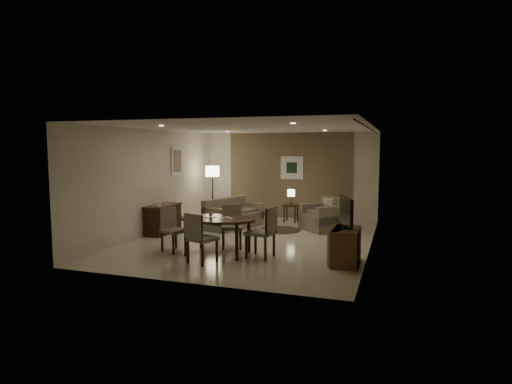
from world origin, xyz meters
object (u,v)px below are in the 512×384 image
(chair_far, at_px, (232,227))
(armchair, at_px, (323,214))
(chair_left, at_px, (174,230))
(chair_right, at_px, (260,232))
(dining_table, at_px, (218,236))
(chair_near, at_px, (202,238))
(side_table, at_px, (291,213))
(floor_lamp, at_px, (213,193))
(sofa, at_px, (234,213))
(tv_cabinet, at_px, (346,246))
(console_desk, at_px, (163,219))

(chair_far, height_order, armchair, chair_far)
(chair_left, distance_m, chair_right, 1.91)
(dining_table, distance_m, chair_near, 0.73)
(armchair, bearing_deg, chair_near, -67.09)
(dining_table, height_order, chair_near, chair_near)
(chair_far, height_order, side_table, chair_far)
(chair_far, height_order, floor_lamp, floor_lamp)
(chair_left, bearing_deg, sofa, 18.00)
(sofa, bearing_deg, dining_table, -146.18)
(tv_cabinet, distance_m, dining_table, 2.66)
(tv_cabinet, distance_m, chair_left, 3.64)
(chair_right, height_order, floor_lamp, floor_lamp)
(tv_cabinet, xyz_separation_m, floor_lamp, (-4.57, 3.92, 0.48))
(console_desk, xyz_separation_m, chair_near, (2.23, -2.29, 0.12))
(sofa, height_order, side_table, sofa)
(console_desk, bearing_deg, side_table, 44.18)
(console_desk, relative_size, chair_right, 1.14)
(chair_right, xyz_separation_m, armchair, (0.72, 3.28, -0.08))
(chair_far, bearing_deg, tv_cabinet, -33.94)
(chair_right, distance_m, floor_lamp, 4.88)
(chair_left, bearing_deg, chair_right, -64.86)
(chair_far, bearing_deg, side_table, 61.20)
(chair_left, distance_m, side_table, 4.59)
(console_desk, xyz_separation_m, sofa, (1.46, 1.32, 0.03))
(chair_far, distance_m, floor_lamp, 3.90)
(tv_cabinet, distance_m, chair_right, 1.73)
(chair_far, xyz_separation_m, sofa, (-0.84, 2.25, -0.07))
(dining_table, height_order, side_table, dining_table)
(tv_cabinet, relative_size, chair_left, 0.96)
(tv_cabinet, height_order, side_table, tv_cabinet)
(tv_cabinet, relative_size, chair_right, 0.85)
(sofa, xyz_separation_m, side_table, (1.30, 1.36, -0.14))
(side_table, xyz_separation_m, floor_lamp, (-2.44, -0.27, 0.56))
(chair_right, distance_m, armchair, 3.36)
(dining_table, xyz_separation_m, chair_near, (-0.01, -0.72, 0.11))
(chair_right, relative_size, floor_lamp, 0.63)
(chair_left, bearing_deg, dining_table, -63.18)
(dining_table, bearing_deg, armchair, 63.47)
(side_table, bearing_deg, tv_cabinet, -63.07)
(console_desk, distance_m, sofa, 1.97)
(chair_left, bearing_deg, tv_cabinet, -65.77)
(armchair, bearing_deg, chair_right, -57.07)
(chair_left, xyz_separation_m, armchair, (2.63, 3.39, -0.03))
(tv_cabinet, xyz_separation_m, armchair, (-1.00, 3.24, 0.09))
(chair_near, bearing_deg, dining_table, -71.32)
(console_desk, xyz_separation_m, side_table, (2.76, 2.69, -0.11))
(tv_cabinet, xyz_separation_m, chair_left, (-3.63, -0.15, 0.12))
(chair_far, bearing_deg, dining_table, -117.05)
(console_desk, relative_size, sofa, 0.70)
(chair_near, distance_m, side_table, 5.01)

